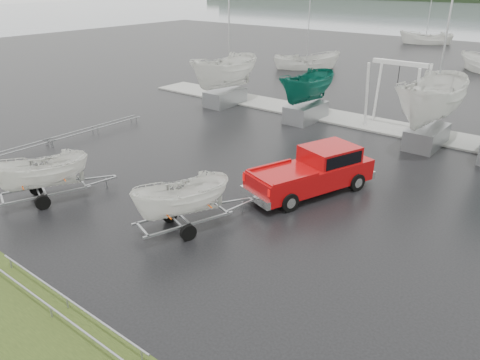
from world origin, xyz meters
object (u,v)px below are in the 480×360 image
Objects in this scene: pickup_truck at (316,169)px; trailer_parked at (36,147)px; trailer_hitched at (181,170)px; boat_hoist at (397,86)px.

pickup_truck is 11.64m from trailer_parked.
trailer_hitched is 1.06× the size of boat_hoist.
pickup_truck is at bearing 64.73° from trailer_parked.
trailer_hitched is at bearing -94.07° from boat_hoist.
pickup_truck is 6.55m from trailer_hitched.
trailer_hitched is 17.00m from boat_hoist.
trailer_hitched is 6.56m from trailer_parked.
trailer_hitched reaches higher than boat_hoist.
boat_hoist is (-0.90, 10.91, 1.66)m from pickup_truck.
trailer_hitched is (-2.11, -6.04, 1.38)m from pickup_truck.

